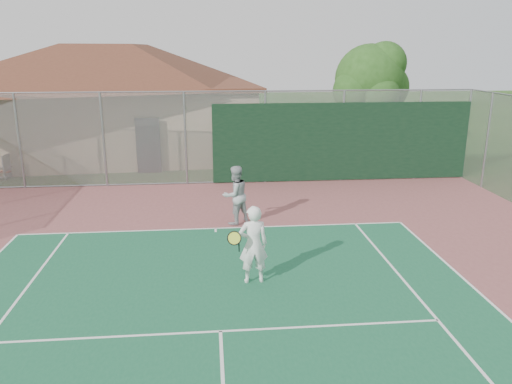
# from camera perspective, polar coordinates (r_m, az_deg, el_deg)

# --- Properties ---
(back_fence) EXTENTS (20.08, 0.11, 3.53)m
(back_fence) POSITION_cam_1_polar(r_m,az_deg,el_deg) (19.05, 1.37, 5.97)
(back_fence) COLOR gray
(back_fence) RESTS_ON ground
(clubhouse) EXTENTS (15.07, 10.64, 6.22)m
(clubhouse) POSITION_cam_1_polar(r_m,az_deg,el_deg) (25.59, -16.31, 11.25)
(clubhouse) COLOR tan
(clubhouse) RESTS_ON ground
(tree) EXTENTS (3.85, 3.65, 5.37)m
(tree) POSITION_cam_1_polar(r_m,az_deg,el_deg) (24.69, 13.05, 12.20)
(tree) COLOR #312012
(tree) RESTS_ON ground
(player_white_front) EXTENTS (0.93, 0.68, 1.75)m
(player_white_front) POSITION_cam_1_polar(r_m,az_deg,el_deg) (10.86, -0.35, -6.10)
(player_white_front) COLOR white
(player_white_front) RESTS_ON ground
(player_grey_back) EXTENTS (1.06, 1.01, 1.73)m
(player_grey_back) POSITION_cam_1_polar(r_m,az_deg,el_deg) (14.54, -2.39, -0.42)
(player_grey_back) COLOR #A7AAAC
(player_grey_back) RESTS_ON ground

